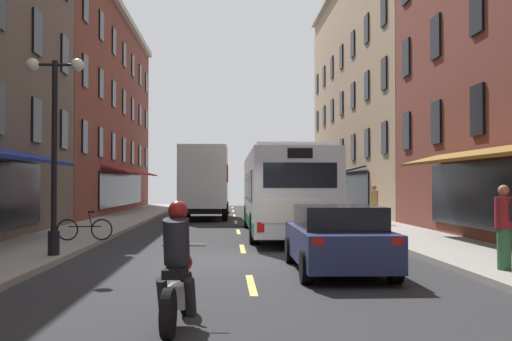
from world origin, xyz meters
TOP-DOWN VIEW (x-y plane):
  - ground_plane at (0.00, 0.00)m, footprint 34.80×80.00m
  - lane_centre_dashes at (0.00, -0.25)m, footprint 0.14×73.90m
  - sidewalk_right at (5.90, 0.00)m, footprint 3.00×80.00m
  - transit_bus at (1.60, 7.83)m, footprint 2.70×11.77m
  - box_truck at (-1.63, 18.48)m, footprint 2.55×7.45m
  - sedan_near at (1.90, -1.95)m, footprint 1.93×4.54m
  - sedan_mid at (-1.48, 27.24)m, footprint 1.96×4.30m
  - motorcycle_rider at (-1.11, -6.87)m, footprint 0.63×2.07m
  - bicycle_near at (-4.88, 4.42)m, footprint 1.71×0.48m
  - pedestrian_near at (5.20, -2.76)m, footprint 0.50×0.50m
  - pedestrian_mid at (6.08, 12.10)m, footprint 0.36×0.36m
  - street_lamp_twin at (-4.71, 0.33)m, footprint 1.42×0.32m

SIDE VIEW (x-z plane):
  - ground_plane at x=0.00m, z-range -0.10..0.00m
  - lane_centre_dashes at x=0.00m, z-range 0.00..0.01m
  - sidewalk_right at x=5.90m, z-range 0.00..0.14m
  - bicycle_near at x=-4.88m, z-range 0.05..0.96m
  - sedan_mid at x=-1.48m, z-range 0.02..1.39m
  - motorcycle_rider at x=-1.11m, z-range -0.12..1.54m
  - sedan_near at x=1.90m, z-range 0.01..1.44m
  - pedestrian_mid at x=6.08m, z-range 0.17..1.88m
  - pedestrian_near at x=5.20m, z-range 0.19..1.92m
  - transit_bus at x=1.60m, z-range 0.08..3.19m
  - box_truck at x=-1.63m, z-range 0.04..3.90m
  - street_lamp_twin at x=-4.71m, z-range 0.41..5.27m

